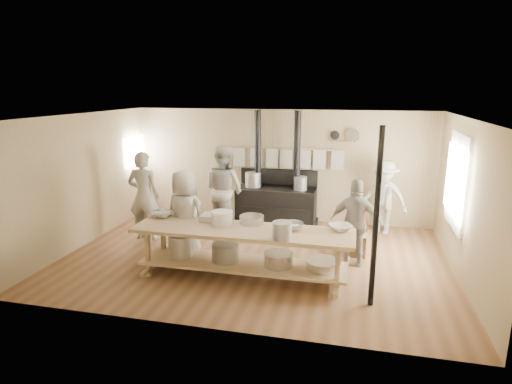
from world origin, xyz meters
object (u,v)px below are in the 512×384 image
Objects in this scene: stove at (276,202)px; cook_by_window at (384,197)px; cook_center at (185,216)px; chair at (356,242)px; roasting_pan at (215,218)px; cook_far_left at (144,196)px; cook_right at (356,223)px; prep_table at (242,248)px; cook_left at (224,190)px.

stove is 2.38m from cook_by_window.
chair is at bearing -147.79° from cook_center.
chair is at bearing -39.99° from stove.
cook_far_left is at bearing 150.94° from roasting_pan.
roasting_pan is at bearing 20.93° from cook_right.
roasting_pan is (-0.56, 0.33, 0.38)m from prep_table.
chair is at bearing 39.07° from prep_table.
cook_right is 1.97m from cook_by_window.
cook_left is at bearing -137.67° from stove.
cook_right reaches higher than roasting_pan.
roasting_pan is (0.62, -0.15, 0.06)m from cook_center.
cook_left is at bearing -16.91° from cook_right.
cook_center is at bearing 140.53° from cook_far_left.
stove is 3.02m from prep_table.
cook_far_left is 2.25× the size of chair.
cook_left is 3.01m from cook_right.
stove is 2.40m from chair.
stove is at bearing -150.53° from cook_far_left.
cook_right is at bearing 28.08° from prep_table.
prep_table is 2.37m from chair.
cook_left is at bearing -157.38° from cook_far_left.
cook_center is at bearing 15.14° from cook_right.
prep_table is (-0.00, -3.02, -0.00)m from stove.
stove reaches higher than cook_center.
cook_far_left reaches higher than chair.
stove reaches higher than cook_left.
chair is (4.28, 0.10, -0.68)m from cook_far_left.
stove is at bearing 78.17° from roasting_pan.
prep_table is 4.38× the size of chair.
cook_far_left is at bearing 150.61° from prep_table.
cook_center is 3.02m from cook_right.
cook_left is 3.98× the size of roasting_pan.
cook_far_left is at bearing 0.33° from cook_right.
cook_left is 1.85m from roasting_pan.
cook_far_left is 1.09× the size of cook_center.
cook_center is at bearing -125.53° from cook_by_window.
cook_far_left is 4.34m from chair.
chair is at bearing -167.82° from cook_left.
cook_center is 3.49× the size of roasting_pan.
cook_far_left reaches higher than prep_table.
roasting_pan is at bearing 149.53° from prep_table.
roasting_pan reaches higher than chair.
cook_left reaches higher than cook_by_window.
prep_table is 2.24× the size of cook_by_window.
cook_by_window reaches higher than cook_right.
cook_center is 3.23m from chair.
cook_by_window is (2.36, 2.85, 0.28)m from prep_table.
cook_by_window is at bearing 50.37° from prep_table.
cook_right is at bearing 170.14° from cook_far_left.
cook_far_left is 1.66m from cook_left.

